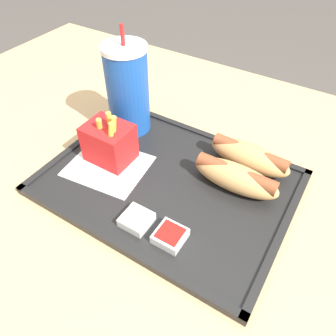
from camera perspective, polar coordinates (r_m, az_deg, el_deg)
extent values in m
cube|color=tan|center=(0.85, -1.51, -20.39)|extent=(1.32, 0.95, 0.71)
cube|color=black|center=(0.56, 0.00, -2.57)|extent=(0.41, 0.30, 0.01)
cube|color=black|center=(0.48, -9.25, -12.53)|extent=(0.41, 0.01, 0.00)
cube|color=black|center=(0.65, 6.76, 5.74)|extent=(0.41, 0.01, 0.00)
cube|color=black|center=(0.65, -14.91, 4.63)|extent=(0.01, 0.30, 0.00)
cube|color=black|center=(0.52, 19.26, -10.38)|extent=(0.01, 0.30, 0.00)
cube|color=white|center=(0.59, -10.10, 0.59)|extent=(0.15, 0.13, 0.00)
cylinder|color=#194CA5|center=(0.63, -6.99, 13.04)|extent=(0.08, 0.08, 0.16)
cylinder|color=white|center=(0.59, -7.73, 20.07)|extent=(0.08, 0.08, 0.01)
cylinder|color=red|center=(0.58, -7.95, 22.00)|extent=(0.01, 0.01, 0.03)
ellipsoid|color=tan|center=(0.58, 13.96, 1.89)|extent=(0.15, 0.05, 0.04)
cylinder|color=brown|center=(0.58, 14.13, 2.61)|extent=(0.13, 0.03, 0.02)
ellipsoid|color=tan|center=(0.54, 11.67, -1.66)|extent=(0.14, 0.05, 0.04)
cylinder|color=brown|center=(0.53, 11.82, -0.92)|extent=(0.13, 0.02, 0.02)
cube|color=red|center=(0.58, -10.17, 4.26)|extent=(0.08, 0.06, 0.07)
cylinder|color=gold|center=(0.57, -9.85, 6.63)|extent=(0.01, 0.01, 0.07)
cylinder|color=gold|center=(0.54, -9.93, 5.07)|extent=(0.02, 0.02, 0.06)
cylinder|color=gold|center=(0.57, -11.71, 6.02)|extent=(0.02, 0.02, 0.06)
cylinder|color=gold|center=(0.55, -9.51, 5.89)|extent=(0.02, 0.01, 0.07)
cube|color=silver|center=(0.50, -5.50, -8.95)|extent=(0.04, 0.04, 0.01)
cube|color=white|center=(0.49, -5.55, -8.47)|extent=(0.03, 0.03, 0.00)
cube|color=silver|center=(0.48, 0.38, -11.75)|extent=(0.04, 0.04, 0.01)
cube|color=#B21914|center=(0.47, 0.38, -11.29)|extent=(0.03, 0.03, 0.00)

